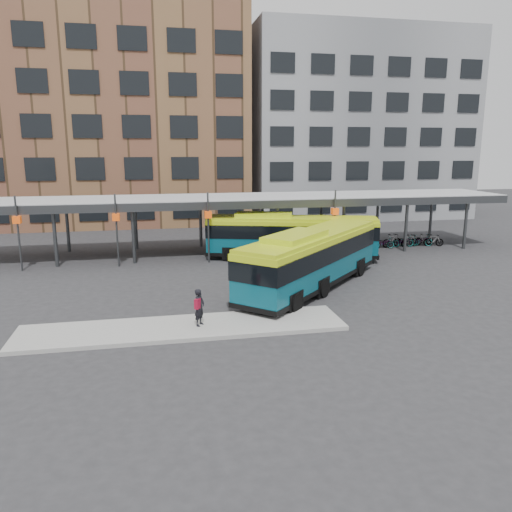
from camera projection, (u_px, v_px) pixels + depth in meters
The scene contains 9 objects.
ground at pixel (288, 302), 25.56m from camera, with size 120.00×120.00×0.00m, color #28282B.
boarding_island at pixel (184, 328), 21.59m from camera, with size 14.00×3.00×0.18m, color gray.
canopy at pixel (243, 200), 37.03m from camera, with size 40.00×6.53×4.80m.
building_brick at pixel (117, 115), 51.89m from camera, with size 26.00×14.00×22.00m, color brown.
building_grey at pixel (351, 127), 57.17m from camera, with size 24.00×14.00×20.00m, color slate.
bus_front at pixel (312, 257), 27.57m from camera, with size 10.49×10.78×3.42m.
bus_rear at pixel (291, 235), 35.03m from camera, with size 12.04×5.76×3.26m.
pedestrian at pixel (199, 307), 21.48m from camera, with size 0.65×0.71×1.63m.
bike_rack at pixel (408, 241), 39.57m from camera, with size 6.00×1.45×1.08m.
Camera 1 is at (-6.50, -23.65, 7.75)m, focal length 35.00 mm.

